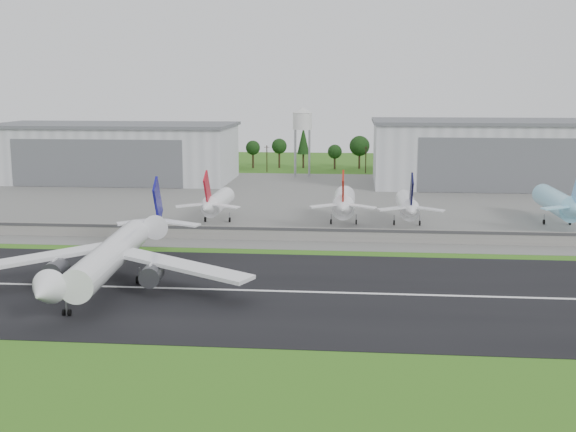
# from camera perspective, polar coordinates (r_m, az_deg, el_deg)

# --- Properties ---
(ground) EXTENTS (600.00, 600.00, 0.00)m
(ground) POSITION_cam_1_polar(r_m,az_deg,el_deg) (126.48, -3.01, -7.19)
(ground) COLOR #2D6A19
(ground) RESTS_ON ground
(runway) EXTENTS (320.00, 60.00, 0.10)m
(runway) POSITION_cam_1_polar(r_m,az_deg,el_deg) (135.95, -2.39, -5.93)
(runway) COLOR black
(runway) RESTS_ON ground
(runway_centerline) EXTENTS (220.00, 1.00, 0.02)m
(runway_centerline) POSITION_cam_1_polar(r_m,az_deg,el_deg) (135.93, -2.39, -5.90)
(runway_centerline) COLOR white
(runway_centerline) RESTS_ON runway
(apron) EXTENTS (320.00, 150.00, 0.10)m
(apron) POSITION_cam_1_polar(r_m,az_deg,el_deg) (242.99, 1.14, 1.25)
(apron) COLOR slate
(apron) RESTS_ON ground
(blast_fence) EXTENTS (240.00, 0.61, 3.50)m
(blast_fence) POSITION_cam_1_polar(r_m,az_deg,el_deg) (178.93, -0.44, -1.41)
(blast_fence) COLOR gray
(blast_fence) RESTS_ON ground
(hangar_west) EXTENTS (97.00, 44.00, 23.20)m
(hangar_west) POSITION_cam_1_polar(r_m,az_deg,el_deg) (301.85, -13.56, 4.93)
(hangar_west) COLOR silver
(hangar_west) RESTS_ON ground
(hangar_east) EXTENTS (102.00, 47.00, 25.20)m
(hangar_east) POSITION_cam_1_polar(r_m,az_deg,el_deg) (291.02, 16.79, 4.79)
(hangar_east) COLOR silver
(hangar_east) RESTS_ON ground
(water_tower) EXTENTS (8.40, 8.40, 29.40)m
(water_tower) POSITION_cam_1_polar(r_m,az_deg,el_deg) (305.53, 1.14, 7.70)
(water_tower) COLOR #99999E
(water_tower) RESTS_ON ground
(utility_poles) EXTENTS (230.00, 3.00, 12.00)m
(utility_poles) POSITION_cam_1_polar(r_m,az_deg,el_deg) (322.10, 2.22, 3.44)
(utility_poles) COLOR black
(utility_poles) RESTS_ON ground
(treeline) EXTENTS (320.00, 16.00, 22.00)m
(treeline) POSITION_cam_1_polar(r_m,az_deg,el_deg) (336.98, 2.37, 3.73)
(treeline) COLOR black
(treeline) RESTS_ON ground
(main_airliner) EXTENTS (57.08, 59.27, 18.17)m
(main_airliner) POSITION_cam_1_polar(r_m,az_deg,el_deg) (140.87, -13.91, -3.61)
(main_airliner) COLOR white
(main_airliner) RESTS_ON runway
(parked_jet_red_a) EXTENTS (7.36, 31.29, 16.37)m
(parked_jet_red_a) POSITION_cam_1_polar(r_m,az_deg,el_deg) (202.23, -5.70, 1.06)
(parked_jet_red_a) COLOR white
(parked_jet_red_a) RESTS_ON ground
(parked_jet_red_b) EXTENTS (7.36, 31.29, 16.84)m
(parked_jet_red_b) POSITION_cam_1_polar(r_m,az_deg,el_deg) (198.48, 4.42, 1.04)
(parked_jet_red_b) COLOR white
(parked_jet_red_b) RESTS_ON ground
(parked_jet_navy) EXTENTS (7.36, 31.29, 16.35)m
(parked_jet_navy) POSITION_cam_1_polar(r_m,az_deg,el_deg) (198.95, 9.44, 0.82)
(parked_jet_navy) COLOR white
(parked_jet_navy) RESTS_ON ground
(parked_jet_skyblue) EXTENTS (7.36, 37.29, 16.93)m
(parked_jet_skyblue) POSITION_cam_1_polar(r_m,az_deg,el_deg) (210.84, 20.67, 0.96)
(parked_jet_skyblue) COLOR #91DCFA
(parked_jet_skyblue) RESTS_ON ground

